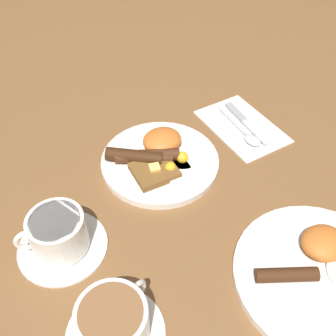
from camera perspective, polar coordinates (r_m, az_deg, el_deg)
name	(u,v)px	position (r m, az deg, el deg)	size (l,w,h in m)	color
ground_plane	(160,164)	(0.81, -1.16, 0.55)	(3.00, 3.00, 0.00)	brown
breakfast_plate_near	(159,158)	(0.80, -1.36, 1.42)	(0.24, 0.24, 0.05)	white
breakfast_plate_far	(321,272)	(0.69, 21.30, -13.92)	(0.28, 0.28, 0.05)	white
teacup_near	(59,236)	(0.68, -15.58, -9.45)	(0.15, 0.15, 0.08)	white
teacup_far	(114,324)	(0.59, -7.87, -21.54)	(0.14, 0.14, 0.07)	white
napkin	(242,126)	(0.91, 10.68, 6.02)	(0.13, 0.20, 0.01)	white
knife	(244,120)	(0.92, 10.98, 6.82)	(0.03, 0.16, 0.01)	silver
spoon	(248,135)	(0.88, 11.51, 4.68)	(0.03, 0.15, 0.01)	silver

